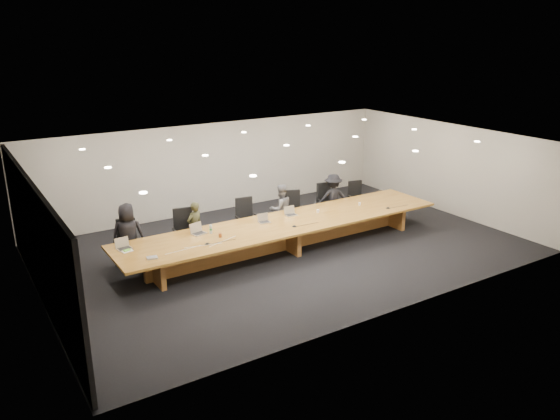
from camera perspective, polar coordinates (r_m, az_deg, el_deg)
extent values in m
plane|color=black|center=(14.39, 0.64, -4.10)|extent=(12.00, 12.00, 0.00)
cube|color=silver|center=(17.30, -6.58, 4.47)|extent=(12.00, 0.02, 2.80)
cube|color=black|center=(11.97, -24.01, -3.38)|extent=(0.08, 7.84, 2.74)
cube|color=brown|center=(14.14, 0.65, -1.40)|extent=(9.00, 1.80, 0.06)
cube|color=brown|center=(14.27, 0.64, -2.82)|extent=(7.65, 0.15, 0.69)
cube|color=brown|center=(12.82, -13.07, -5.80)|extent=(0.12, 1.26, 0.69)
cube|color=brown|center=(14.27, 0.64, -2.82)|extent=(0.12, 1.26, 0.69)
cube|color=brown|center=(16.39, 11.27, -0.37)|extent=(0.12, 1.26, 0.69)
imported|color=black|center=(13.61, -15.58, -2.56)|extent=(0.90, 0.74, 1.58)
imported|color=#2F2F1A|center=(14.22, -8.89, -1.74)|extent=(0.56, 0.45, 1.33)
imported|color=#5A5A5D|center=(15.35, 0.08, 0.14)|extent=(0.70, 0.56, 1.41)
imported|color=black|center=(16.35, 5.55, 1.26)|extent=(1.08, 0.86, 1.46)
cylinder|color=#AFC0BB|center=(13.42, -7.24, -2.01)|extent=(0.08, 0.08, 0.21)
cylinder|color=brown|center=(13.17, -6.27, -2.64)|extent=(0.10, 0.10, 0.10)
cone|color=silver|center=(14.91, 3.99, -0.11)|extent=(0.09, 0.09, 0.08)
cone|color=white|center=(15.67, 8.32, 0.64)|extent=(0.08, 0.08, 0.08)
cube|color=white|center=(12.75, -15.71, -4.13)|extent=(0.27, 0.23, 0.01)
cube|color=#6FCF37|center=(12.74, -15.70, -4.06)|extent=(0.16, 0.12, 0.02)
cube|color=silver|center=(12.22, -13.22, -4.87)|extent=(0.26, 0.21, 0.03)
cone|color=black|center=(12.78, -7.61, -3.50)|extent=(0.16, 0.16, 0.03)
cone|color=black|center=(13.81, 1.51, -1.68)|extent=(0.16, 0.16, 0.03)
cone|color=black|center=(15.54, 11.22, 0.23)|extent=(0.15, 0.15, 0.03)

